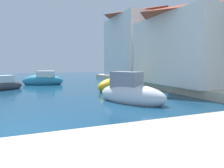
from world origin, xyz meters
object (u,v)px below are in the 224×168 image
at_px(moored_boat_5, 2,85).
at_px(moored_boat_7, 43,80).
at_px(moored_boat_0, 118,85).
at_px(waterfront_building_annex, 138,42).
at_px(waterfront_building_main, 195,42).
at_px(moored_boat_1, 131,93).

distance_m(moored_boat_5, moored_boat_7, 4.44).
distance_m(moored_boat_0, waterfront_building_annex, 10.41).
height_order(moored_boat_5, waterfront_building_main, waterfront_building_main).
distance_m(moored_boat_5, waterfront_building_annex, 15.20).
height_order(moored_boat_1, waterfront_building_main, waterfront_building_main).
xyz_separation_m(moored_boat_1, waterfront_building_annex, (7.23, 12.25, 4.03)).
height_order(moored_boat_0, waterfront_building_annex, waterfront_building_annex).
xyz_separation_m(moored_boat_0, waterfront_building_main, (5.88, -1.63, 3.30)).
height_order(waterfront_building_main, waterfront_building_annex, waterfront_building_annex).
height_order(moored_boat_7, waterfront_building_annex, waterfront_building_annex).
distance_m(moored_boat_0, moored_boat_5, 8.96).
distance_m(moored_boat_1, moored_boat_5, 10.79).
height_order(moored_boat_7, waterfront_building_main, waterfront_building_main).
relative_size(moored_boat_1, waterfront_building_annex, 0.52).
xyz_separation_m(moored_boat_5, moored_boat_7, (3.24, 3.03, 0.09)).
height_order(moored_boat_5, moored_boat_7, moored_boat_7).
distance_m(moored_boat_7, waterfront_building_main, 14.01).
xyz_separation_m(moored_boat_7, waterfront_building_annex, (10.85, 0.89, 4.07)).
xyz_separation_m(waterfront_building_main, waterfront_building_annex, (-0.00, 9.15, 0.84)).
distance_m(moored_boat_7, waterfront_building_annex, 11.62).
bearing_deg(waterfront_building_annex, moored_boat_0, -128.03).
bearing_deg(moored_boat_5, moored_boat_7, -165.37).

